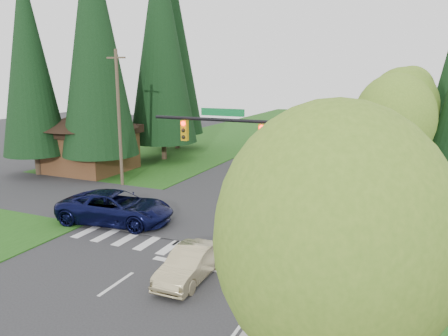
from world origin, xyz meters
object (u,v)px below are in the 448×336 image
Objects in this scene: sedan_champagne at (190,264)px; parked_car_c at (366,145)px; parked_car_d at (373,137)px; parked_car_b at (350,166)px; parked_car_e at (377,129)px; suv_navy at (116,208)px; parked_car_a at (341,177)px.

parked_car_c is (3.07, 33.99, 0.08)m from sedan_champagne.
parked_car_c is at bearing -95.89° from parked_car_d.
parked_car_b is at bearing 80.78° from sedan_champagne.
parked_car_d is 0.84× the size of parked_car_e.
suv_navy is 1.42× the size of parked_car_d.
parked_car_b is at bearing -95.89° from parked_car_d.
parked_car_c is at bearing 97.11° from parked_car_a.
parked_car_d reaches higher than sedan_champagne.
parked_car_c is at bearing -27.66° from suv_navy.
parked_car_c is 1.00× the size of parked_car_d.
suv_navy is at bearing -111.63° from parked_car_d.
parked_car_d is (0.00, 6.64, 0.03)m from parked_car_c.
parked_car_e is at bearing 97.39° from parked_car_c.
sedan_champagne is 40.75m from parked_car_d.
parked_car_a is 30.74m from parked_car_e.
sedan_champagne is at bearing -100.22° from parked_car_d.
parked_car_a is 0.93× the size of parked_car_b.
parked_car_c reaches higher than parked_car_b.
parked_car_c is (0.00, 16.22, 0.02)m from parked_car_a.
parked_car_a reaches higher than sedan_champagne.
suv_navy is at bearing -103.46° from parked_car_e.
parked_car_c is 0.84× the size of parked_car_e.
parked_car_a is 0.80× the size of parked_car_e.
parked_car_a is at bearing -92.30° from parked_car_b.
parked_car_d is at bearing -89.05° from parked_car_e.
parked_car_e is (-0.23, 25.96, 0.11)m from parked_car_b.
parked_car_d is at bearing 87.70° from parked_car_b.
parked_car_e is (-0.23, 30.74, 0.05)m from parked_car_a.
parked_car_d is at bearing 96.49° from parked_car_c.
parked_car_e is (-0.23, 7.87, 0.01)m from parked_car_d.
parked_car_c is 14.52m from parked_car_e.
parked_car_a is at bearing -90.28° from parked_car_e.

